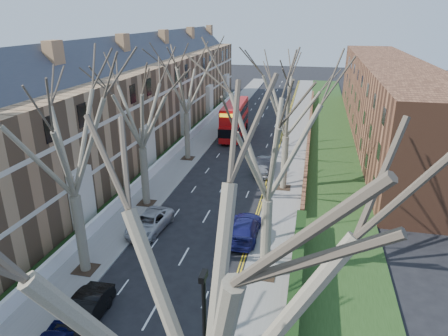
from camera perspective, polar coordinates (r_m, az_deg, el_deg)
The scene contains 18 objects.
pavement_left at distance 56.31m, azimuth -2.09°, elevation 5.06°, with size 3.00×102.00×0.12m, color slate.
pavement_right at distance 54.61m, azimuth 10.22°, elevation 4.22°, with size 3.00×102.00×0.12m, color slate.
terrace_left at distance 50.27m, azimuth -13.10°, elevation 9.00°, with size 9.70×78.00×13.60m.
flats_right at distance 58.10m, azimuth 22.25°, elevation 9.02°, with size 13.97×54.00×10.00m.
front_wall_left at distance 49.28m, azimuth -6.31°, elevation 3.27°, with size 0.30×78.00×1.00m.
grass_verge_right at distance 54.61m, azimuth 14.95°, elevation 3.93°, with size 6.00×102.00×0.06m.
tree_left_mid at distance 24.36m, azimuth -21.75°, elevation 5.19°, with size 10.50×10.50×14.71m.
tree_left_far at distance 32.92m, azimuth -12.08°, elevation 9.48°, with size 10.15×10.15×14.22m.
tree_left_dist at distance 43.90m, azimuth -5.59°, elevation 13.08°, with size 10.50×10.50×14.71m.
tree_right_near at distance 9.55m, azimuth -3.13°, elevation -16.02°, with size 10.85×10.85×15.20m.
tree_right_mid at distance 22.26m, azimuth 6.66°, elevation 5.17°, with size 10.50×10.50×14.71m.
tree_right_far at distance 35.94m, azimuth 9.19°, elevation 10.63°, with size 10.15×10.15×14.22m.
double_decker_bus at distance 54.61m, azimuth 1.52°, elevation 6.86°, with size 3.00×10.67×4.44m.
car_left_mid at distance 23.88m, azimuth -19.29°, elevation -18.85°, with size 1.55×4.45×1.47m, color black.
car_left_far at distance 31.41m, azimuth -10.61°, elevation -7.68°, with size 2.26×4.89×1.36m, color #AFB0B5.
car_right_near at distance 30.07m, azimuth 2.95°, elevation -8.52°, with size 2.14×5.27×1.53m, color navy.
car_right_mid at distance 41.60m, azimuth 5.65°, elevation -0.06°, with size 1.56×3.89×1.32m, color gray.
car_right_far at distance 42.67m, azimuth 5.87°, elevation 0.64°, with size 1.63×4.69×1.54m, color black.
Camera 1 is at (7.86, -13.31, 15.62)m, focal length 32.00 mm.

